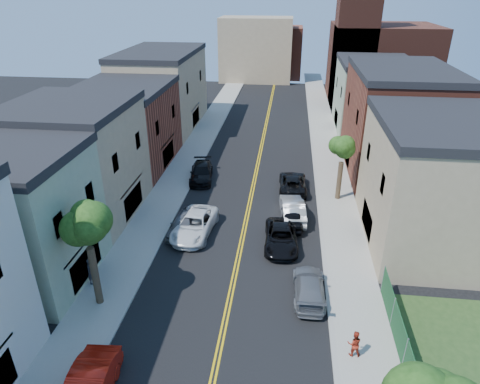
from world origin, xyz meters
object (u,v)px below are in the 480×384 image
(black_suv_lane, at_px, (281,237))
(pedestrian_right, at_px, (354,344))
(pedestrian_left, at_px, (91,271))
(grey_car_right, at_px, (309,287))
(dark_car_right_far, at_px, (293,183))
(black_car_left, at_px, (201,173))
(black_car_right, at_px, (292,215))
(grey_car_left, at_px, (184,224))
(silver_car_right, at_px, (292,209))
(white_pickup, at_px, (195,225))

(black_suv_lane, height_order, pedestrian_right, pedestrian_right)
(pedestrian_left, bearing_deg, grey_car_right, -75.70)
(grey_car_right, height_order, pedestrian_left, pedestrian_left)
(dark_car_right_far, height_order, pedestrian_right, pedestrian_right)
(black_car_left, bearing_deg, dark_car_right_far, -15.71)
(black_car_left, height_order, pedestrian_left, pedestrian_left)
(black_car_left, bearing_deg, black_suv_lane, -60.70)
(black_car_right, height_order, black_suv_lane, black_car_right)
(black_suv_lane, distance_m, pedestrian_right, 10.98)
(grey_car_left, distance_m, black_car_right, 8.78)
(black_car_left, relative_size, pedestrian_right, 3.41)
(black_car_left, xyz_separation_m, pedestrian_left, (-3.78, -17.14, 0.29))
(black_car_left, height_order, pedestrian_right, pedestrian_right)
(silver_car_right, relative_size, dark_car_right_far, 0.96)
(white_pickup, bearing_deg, grey_car_right, -31.61)
(silver_car_right, distance_m, dark_car_right_far, 5.47)
(black_car_right, bearing_deg, white_pickup, 18.27)
(grey_car_right, bearing_deg, black_suv_lane, -71.71)
(black_car_left, bearing_deg, pedestrian_left, -110.02)
(black_suv_lane, bearing_deg, silver_car_right, 77.42)
(white_pickup, bearing_deg, black_suv_lane, -2.72)
(pedestrian_right, bearing_deg, grey_car_left, -43.65)
(grey_car_right, distance_m, black_car_right, 8.98)
(white_pickup, relative_size, grey_car_left, 1.26)
(silver_car_right, distance_m, pedestrian_right, 14.87)
(silver_car_right, distance_m, pedestrian_left, 16.55)
(white_pickup, height_order, silver_car_right, silver_car_right)
(black_car_right, bearing_deg, pedestrian_right, 104.22)
(white_pickup, distance_m, black_car_right, 7.98)
(dark_car_right_far, xyz_separation_m, pedestrian_left, (-12.90, -15.84, 0.31))
(pedestrian_left, bearing_deg, black_car_left, -0.17)
(silver_car_right, height_order, dark_car_right_far, silver_car_right)
(black_car_left, bearing_deg, pedestrian_right, -67.29)
(black_car_right, distance_m, dark_car_right_far, 6.43)
(black_suv_lane, bearing_deg, pedestrian_right, -70.13)
(white_pickup, bearing_deg, silver_car_right, 29.07)
(black_car_left, distance_m, grey_car_right, 19.54)
(black_suv_lane, bearing_deg, dark_car_right_far, 83.24)
(grey_car_left, xyz_separation_m, black_suv_lane, (7.66, -1.03, -0.05))
(black_car_right, height_order, silver_car_right, silver_car_right)
(grey_car_left, xyz_separation_m, pedestrian_left, (-4.44, -7.08, 0.27))
(grey_car_left, relative_size, silver_car_right, 0.89)
(dark_car_right_far, distance_m, pedestrian_right, 20.24)
(white_pickup, xyz_separation_m, grey_car_left, (-0.86, 0.11, -0.02))
(silver_car_right, bearing_deg, dark_car_right_far, -96.39)
(silver_car_right, bearing_deg, black_car_right, 83.61)
(white_pickup, bearing_deg, dark_car_right_far, 54.39)
(dark_car_right_far, distance_m, black_suv_lane, 9.82)
(black_car_left, distance_m, pedestrian_right, 24.63)
(pedestrian_right, bearing_deg, dark_car_right_far, -80.64)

